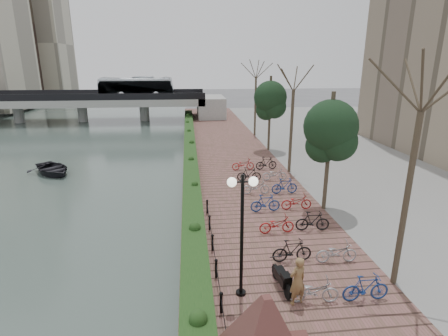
{
  "coord_description": "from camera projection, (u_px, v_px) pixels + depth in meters",
  "views": [
    {
      "loc": [
        0.5,
        -8.61,
        8.4
      ],
      "look_at": [
        2.68,
        12.49,
        2.0
      ],
      "focal_mm": 28.0,
      "sensor_mm": 36.0,
      "label": 1
    }
  ],
  "objects": [
    {
      "name": "river_water",
      "position": [
        24.0,
        156.0,
        32.9
      ],
      "size": [
        30.0,
        130.0,
        0.02
      ],
      "primitive_type": "cube",
      "color": "#405049",
      "rests_on": "ground"
    },
    {
      "name": "lamppost",
      "position": [
        242.0,
        210.0,
        11.52
      ],
      "size": [
        1.02,
        0.32,
        4.48
      ],
      "color": "black",
      "rests_on": "promenade"
    },
    {
      "name": "chain_fence",
      "position": [
        218.0,
        285.0,
        12.37
      ],
      "size": [
        0.1,
        14.1,
        0.7
      ],
      "color": "black",
      "rests_on": "promenade"
    },
    {
      "name": "bridge",
      "position": [
        93.0,
        99.0,
        51.14
      ],
      "size": [
        36.0,
        10.77,
        6.5
      ],
      "color": "gray",
      "rests_on": "ground"
    },
    {
      "name": "motorcycle",
      "position": [
        281.0,
        276.0,
        12.66
      ],
      "size": [
        0.63,
        1.55,
        0.95
      ],
      "primitive_type": null,
      "rotation": [
        0.0,
        0.0,
        0.1
      ],
      "color": "black",
      "rests_on": "promenade"
    },
    {
      "name": "hedge",
      "position": [
        190.0,
        157.0,
        29.45
      ],
      "size": [
        1.1,
        56.0,
        0.6
      ],
      "primitive_type": "cube",
      "color": "#163513",
      "rests_on": "promenade"
    },
    {
      "name": "promenade",
      "position": [
        234.0,
        170.0,
        27.56
      ],
      "size": [
        8.0,
        75.0,
        0.5
      ],
      "primitive_type": "cube",
      "color": "brown",
      "rests_on": "ground"
    },
    {
      "name": "inland_pavement",
      "position": [
        424.0,
        165.0,
        29.14
      ],
      "size": [
        24.0,
        75.0,
        0.5
      ],
      "primitive_type": "cube",
      "color": "gray",
      "rests_on": "ground"
    },
    {
      "name": "pedestrian",
      "position": [
        297.0,
        281.0,
        11.72
      ],
      "size": [
        0.75,
        0.63,
        1.76
      ],
      "primitive_type": "imported",
      "rotation": [
        0.0,
        0.0,
        3.52
      ],
      "color": "olive",
      "rests_on": "promenade"
    },
    {
      "name": "bicycle_parking",
      "position": [
        281.0,
        203.0,
        19.29
      ],
      "size": [
        2.4,
        17.32,
        1.0
      ],
      "color": "#9D9EA1",
      "rests_on": "promenade"
    },
    {
      "name": "boat",
      "position": [
        52.0,
        169.0,
        27.32
      ],
      "size": [
        4.95,
        5.1,
        0.86
      ],
      "primitive_type": "imported",
      "rotation": [
        0.0,
        0.0,
        0.7
      ],
      "color": "black",
      "rests_on": "river_water"
    },
    {
      "name": "street_trees",
      "position": [
        306.0,
        140.0,
        22.38
      ],
      "size": [
        3.2,
        37.12,
        6.8
      ],
      "color": "#3A2F22",
      "rests_on": "promenade"
    }
  ]
}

